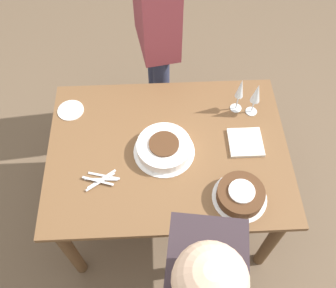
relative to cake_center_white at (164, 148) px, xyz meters
name	(u,v)px	position (x,y,z in m)	size (l,w,h in m)	color
ground_plane	(168,206)	(0.02, 0.01, -0.80)	(12.00, 12.00, 0.00)	brown
dining_table	(168,160)	(0.02, 0.01, -0.16)	(1.30, 0.96, 0.76)	brown
cake_center_white	(164,148)	(0.00, 0.00, 0.00)	(0.33, 0.33, 0.08)	white
cake_front_chocolate	(240,195)	(0.36, -0.29, 0.00)	(0.27, 0.27, 0.08)	white
wine_glass_near	(256,94)	(0.51, 0.25, 0.12)	(0.07, 0.07, 0.23)	silver
wine_glass_far	(240,90)	(0.43, 0.28, 0.13)	(0.07, 0.07, 0.24)	silver
dessert_plate_left	(71,110)	(-0.53, 0.30, -0.03)	(0.15, 0.15, 0.01)	white
fork_pile	(101,179)	(-0.33, -0.16, -0.03)	(0.19, 0.13, 0.01)	silver
napkin_stack	(245,142)	(0.45, 0.03, -0.03)	(0.18, 0.18, 0.02)	silver
person_watching	(156,16)	(-0.01, 0.78, 0.24)	(0.29, 0.43, 1.71)	#2D334C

